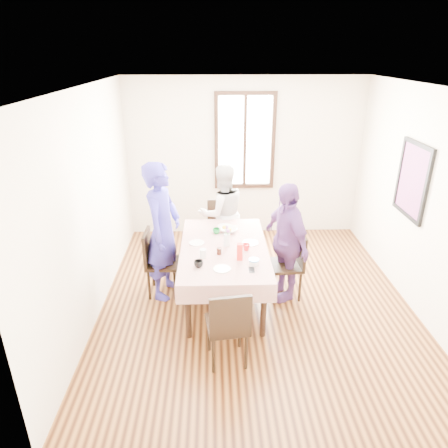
{
  "coord_description": "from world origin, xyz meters",
  "views": [
    {
      "loc": [
        -0.54,
        -4.52,
        3.06
      ],
      "look_at": [
        -0.41,
        0.02,
        1.1
      ],
      "focal_mm": 32.34,
      "sensor_mm": 36.0,
      "label": 1
    }
  ],
  "objects_px": {
    "dining_table": "(224,273)",
    "chair_near": "(227,324)",
    "chair_right": "(285,265)",
    "chair_left": "(163,263)",
    "person_right": "(285,242)",
    "person_left": "(162,231)",
    "chair_far": "(222,231)",
    "person_far": "(222,213)"
  },
  "relations": [
    {
      "from": "dining_table",
      "to": "chair_near",
      "type": "bearing_deg",
      "value": -90.0
    },
    {
      "from": "chair_right",
      "to": "dining_table",
      "type": "bearing_deg",
      "value": 90.37
    },
    {
      "from": "dining_table",
      "to": "chair_left",
      "type": "xyz_separation_m",
      "value": [
        -0.81,
        0.16,
        0.08
      ]
    },
    {
      "from": "person_right",
      "to": "dining_table",
      "type": "bearing_deg",
      "value": -107.78
    },
    {
      "from": "dining_table",
      "to": "person_left",
      "type": "distance_m",
      "value": 0.97
    },
    {
      "from": "person_left",
      "to": "chair_near",
      "type": "bearing_deg",
      "value": -134.3
    },
    {
      "from": "chair_right",
      "to": "chair_far",
      "type": "xyz_separation_m",
      "value": [
        -0.81,
        1.12,
        0.0
      ]
    },
    {
      "from": "chair_left",
      "to": "chair_far",
      "type": "bearing_deg",
      "value": 142.42
    },
    {
      "from": "dining_table",
      "to": "chair_near",
      "type": "distance_m",
      "value": 1.17
    },
    {
      "from": "chair_right",
      "to": "chair_near",
      "type": "relative_size",
      "value": 1.0
    },
    {
      "from": "chair_near",
      "to": "person_far",
      "type": "relative_size",
      "value": 0.59
    },
    {
      "from": "chair_far",
      "to": "person_far",
      "type": "height_order",
      "value": "person_far"
    },
    {
      "from": "dining_table",
      "to": "chair_right",
      "type": "height_order",
      "value": "chair_right"
    },
    {
      "from": "chair_left",
      "to": "person_far",
      "type": "height_order",
      "value": "person_far"
    },
    {
      "from": "chair_left",
      "to": "person_right",
      "type": "relative_size",
      "value": 0.57
    },
    {
      "from": "chair_near",
      "to": "person_left",
      "type": "xyz_separation_m",
      "value": [
        -0.79,
        1.33,
        0.46
      ]
    },
    {
      "from": "dining_table",
      "to": "person_left",
      "type": "height_order",
      "value": "person_left"
    },
    {
      "from": "person_far",
      "to": "person_right",
      "type": "distance_m",
      "value": 1.35
    },
    {
      "from": "dining_table",
      "to": "chair_far",
      "type": "distance_m",
      "value": 1.17
    },
    {
      "from": "person_left",
      "to": "person_right",
      "type": "height_order",
      "value": "person_left"
    },
    {
      "from": "person_far",
      "to": "person_right",
      "type": "relative_size",
      "value": 0.97
    },
    {
      "from": "chair_left",
      "to": "person_far",
      "type": "distance_m",
      "value": 1.32
    },
    {
      "from": "chair_right",
      "to": "chair_far",
      "type": "distance_m",
      "value": 1.38
    },
    {
      "from": "dining_table",
      "to": "person_left",
      "type": "xyz_separation_m",
      "value": [
        -0.79,
        0.16,
        0.54
      ]
    },
    {
      "from": "chair_right",
      "to": "person_far",
      "type": "relative_size",
      "value": 0.59
    },
    {
      "from": "chair_near",
      "to": "chair_far",
      "type": "bearing_deg",
      "value": 81.99
    },
    {
      "from": "person_left",
      "to": "chair_far",
      "type": "bearing_deg",
      "value": -23.05
    },
    {
      "from": "chair_left",
      "to": "chair_near",
      "type": "bearing_deg",
      "value": 32.61
    },
    {
      "from": "chair_left",
      "to": "chair_right",
      "type": "bearing_deg",
      "value": 87.45
    },
    {
      "from": "chair_far",
      "to": "person_left",
      "type": "height_order",
      "value": "person_left"
    },
    {
      "from": "person_far",
      "to": "chair_near",
      "type": "bearing_deg",
      "value": 72.37
    },
    {
      "from": "chair_left",
      "to": "dining_table",
      "type": "bearing_deg",
      "value": 80.08
    },
    {
      "from": "person_right",
      "to": "chair_right",
      "type": "bearing_deg",
      "value": 68.37
    },
    {
      "from": "chair_right",
      "to": "chair_far",
      "type": "bearing_deg",
      "value": 32.64
    },
    {
      "from": "chair_near",
      "to": "person_left",
      "type": "bearing_deg",
      "value": 112.71
    },
    {
      "from": "chair_near",
      "to": "person_right",
      "type": "height_order",
      "value": "person_right"
    },
    {
      "from": "chair_right",
      "to": "chair_near",
      "type": "height_order",
      "value": "same"
    },
    {
      "from": "chair_left",
      "to": "chair_far",
      "type": "xyz_separation_m",
      "value": [
        0.81,
        1.01,
        0.0
      ]
    },
    {
      "from": "person_left",
      "to": "person_far",
      "type": "xyz_separation_m",
      "value": [
        0.79,
        0.99,
        -0.15
      ]
    },
    {
      "from": "chair_right",
      "to": "person_right",
      "type": "height_order",
      "value": "person_right"
    },
    {
      "from": "chair_right",
      "to": "person_left",
      "type": "xyz_separation_m",
      "value": [
        -1.6,
        0.11,
        0.46
      ]
    },
    {
      "from": "chair_left",
      "to": "chair_right",
      "type": "xyz_separation_m",
      "value": [
        1.63,
        -0.11,
        0.0
      ]
    }
  ]
}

